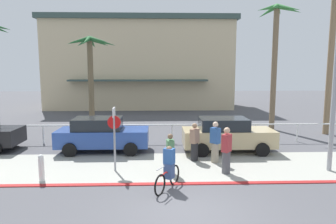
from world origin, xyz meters
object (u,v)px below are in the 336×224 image
Objects in this scene: palm_tree_2 at (91,58)px; cyclist_red_0 at (169,169)px; pedestrian_2 at (170,156)px; pedestrian_0 at (215,144)px; car_tan_2 at (227,135)px; bollard_2 at (41,167)px; pedestrian_3 at (226,152)px; stop_sign_bike_lane at (114,130)px; palm_tree_4 at (333,17)px; car_blue_1 at (102,134)px; palm_tree_3 at (276,41)px; pedestrian_1 at (195,144)px.

palm_tree_2 is 3.79× the size of cyclist_red_0.
pedestrian_2 is (0.12, 1.47, 0.03)m from cyclist_red_0.
pedestrian_0 is (2.12, 2.88, 0.15)m from cyclist_red_0.
car_tan_2 is 2.76× the size of pedestrian_2.
pedestrian_3 is at bearing 4.93° from bollard_2.
palm_tree_4 reaches higher than stop_sign_bike_lane.
car_tan_2 is at bearing 47.53° from pedestrian_2.
car_blue_1 is 6.12m from car_tan_2.
pedestrian_2 is (4.81, -8.94, -4.06)m from palm_tree_2.
stop_sign_bike_lane is 1.40× the size of pedestrian_3.
car_tan_2 reaches higher than cyclist_red_0.
pedestrian_3 is (4.35, -0.43, -0.82)m from stop_sign_bike_lane.
palm_tree_2 is 0.75× the size of palm_tree_3.
palm_tree_3 reaches higher than stop_sign_bike_lane.
palm_tree_4 is 5.48× the size of pedestrian_0.
pedestrian_2 is (-1.14, -1.69, -0.06)m from pedestrian_1.
car_tan_2 is at bearing -150.41° from palm_tree_4.
pedestrian_0 is 0.99× the size of pedestrian_3.
palm_tree_2 is (-2.63, 8.53, 3.11)m from stop_sign_bike_lane.
palm_tree_3 is 11.32m from pedestrian_3.
car_tan_2 is (7.71, -5.76, -3.92)m from palm_tree_2.
palm_tree_2 is 10.93m from pedestrian_2.
car_blue_1 is (-1.03, 3.02, -0.81)m from stop_sign_bike_lane.
bollard_2 is at bearing -141.86° from palm_tree_3.
cyclist_red_0 is 0.96× the size of pedestrian_1.
palm_tree_4 is (2.80, -1.52, 1.25)m from palm_tree_3.
stop_sign_bike_lane is 0.58× the size of car_blue_1.
pedestrian_3 is (2.17, -0.03, 0.13)m from pedestrian_2.
car_blue_1 is at bearing -164.01° from palm_tree_4.
pedestrian_0 is (5.21, -2.02, -0.02)m from car_blue_1.
palm_tree_4 reaches higher than palm_tree_3.
palm_tree_3 is 4.82× the size of pedestrian_1.
palm_tree_2 is at bearing 179.13° from palm_tree_3.
pedestrian_3 reaches higher than bollard_2.
palm_tree_3 is 10.33m from pedestrian_0.
palm_tree_3 reaches higher than pedestrian_1.
pedestrian_2 reaches higher than bollard_2.
car_blue_1 is at bearing 133.11° from pedestrian_2.
stop_sign_bike_lane reaches higher than pedestrian_0.
palm_tree_2 reaches higher than stop_sign_bike_lane.
stop_sign_bike_lane is at bearing 22.21° from bollard_2.
palm_tree_2 is 3.62× the size of pedestrian_1.
palm_tree_2 is 15.13m from palm_tree_4.
palm_tree_3 is at bearing 49.16° from pedestrian_1.
car_blue_1 is (-13.26, -3.80, -6.26)m from palm_tree_4.
palm_tree_3 reaches higher than car_tan_2.
palm_tree_4 reaches higher than palm_tree_2.
pedestrian_1 is (4.35, -1.74, -0.08)m from car_blue_1.
pedestrian_3 is (-5.07, -8.78, -5.02)m from palm_tree_3.
pedestrian_2 is 2.17m from pedestrian_3.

